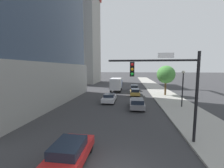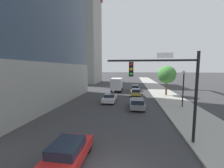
{
  "view_description": "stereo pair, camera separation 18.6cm",
  "coord_description": "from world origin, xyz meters",
  "px_view_note": "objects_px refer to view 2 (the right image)",
  "views": [
    {
      "loc": [
        0.77,
        -6.33,
        5.43
      ],
      "look_at": [
        -1.41,
        10.38,
        3.59
      ],
      "focal_mm": 22.82,
      "sensor_mm": 36.0,
      "label": 1
    },
    {
      "loc": [
        0.96,
        -6.31,
        5.43
      ],
      "look_at": [
        -1.41,
        10.38,
        3.59
      ],
      "focal_mm": 22.82,
      "sensor_mm": 36.0,
      "label": 2
    }
  ],
  "objects_px": {
    "car_black": "(135,88)",
    "car_gray": "(137,103)",
    "traffic_light_pole": "(167,80)",
    "car_gold": "(136,92)",
    "street_tree": "(167,75)",
    "car_red": "(66,154)",
    "construction_building": "(78,33)",
    "street_lamp": "(183,83)",
    "car_silver": "(110,98)",
    "box_truck": "(117,84)"
  },
  "relations": [
    {
      "from": "construction_building",
      "to": "car_gray",
      "type": "height_order",
      "value": "construction_building"
    },
    {
      "from": "car_gold",
      "to": "car_silver",
      "type": "xyz_separation_m",
      "value": [
        -4.29,
        -6.12,
        -0.01
      ]
    },
    {
      "from": "traffic_light_pole",
      "to": "box_truck",
      "type": "height_order",
      "value": "traffic_light_pole"
    },
    {
      "from": "box_truck",
      "to": "car_gold",
      "type": "bearing_deg",
      "value": -50.03
    },
    {
      "from": "car_silver",
      "to": "car_gray",
      "type": "relative_size",
      "value": 0.98
    },
    {
      "from": "street_lamp",
      "to": "street_tree",
      "type": "relative_size",
      "value": 0.86
    },
    {
      "from": "car_red",
      "to": "car_black",
      "type": "relative_size",
      "value": 1.06
    },
    {
      "from": "construction_building",
      "to": "street_lamp",
      "type": "xyz_separation_m",
      "value": [
        27.45,
        -32.73,
        -15.43
      ]
    },
    {
      "from": "car_black",
      "to": "car_silver",
      "type": "bearing_deg",
      "value": -108.86
    },
    {
      "from": "car_gold",
      "to": "car_silver",
      "type": "height_order",
      "value": "car_gold"
    },
    {
      "from": "street_tree",
      "to": "street_lamp",
      "type": "bearing_deg",
      "value": -88.7
    },
    {
      "from": "street_lamp",
      "to": "car_gray",
      "type": "xyz_separation_m",
      "value": [
        -6.19,
        -1.09,
        -2.79
      ]
    },
    {
      "from": "car_silver",
      "to": "car_gray",
      "type": "xyz_separation_m",
      "value": [
        4.29,
        -3.2,
        0.04
      ]
    },
    {
      "from": "car_gold",
      "to": "box_truck",
      "type": "xyz_separation_m",
      "value": [
        -4.29,
        5.12,
        1.07
      ]
    },
    {
      "from": "construction_building",
      "to": "car_gold",
      "type": "bearing_deg",
      "value": -49.03
    },
    {
      "from": "traffic_light_pole",
      "to": "car_gold",
      "type": "xyz_separation_m",
      "value": [
        -1.68,
        18.15,
        -3.91
      ]
    },
    {
      "from": "street_tree",
      "to": "traffic_light_pole",
      "type": "bearing_deg",
      "value": -102.99
    },
    {
      "from": "construction_building",
      "to": "street_tree",
      "type": "relative_size",
      "value": 7.66
    },
    {
      "from": "car_black",
      "to": "car_gray",
      "type": "bearing_deg",
      "value": -90.0
    },
    {
      "from": "car_silver",
      "to": "construction_building",
      "type": "bearing_deg",
      "value": 119.01
    },
    {
      "from": "car_red",
      "to": "car_gold",
      "type": "bearing_deg",
      "value": 78.79
    },
    {
      "from": "street_lamp",
      "to": "street_tree",
      "type": "height_order",
      "value": "street_tree"
    },
    {
      "from": "car_black",
      "to": "car_gray",
      "type": "distance_m",
      "value": 15.75
    },
    {
      "from": "car_gray",
      "to": "traffic_light_pole",
      "type": "bearing_deg",
      "value": -79.2
    },
    {
      "from": "street_lamp",
      "to": "car_gold",
      "type": "xyz_separation_m",
      "value": [
        -6.19,
        8.24,
        -2.81
      ]
    },
    {
      "from": "car_gold",
      "to": "car_black",
      "type": "height_order",
      "value": "car_black"
    },
    {
      "from": "car_silver",
      "to": "box_truck",
      "type": "height_order",
      "value": "box_truck"
    },
    {
      "from": "street_tree",
      "to": "box_truck",
      "type": "distance_m",
      "value": 11.52
    },
    {
      "from": "car_gold",
      "to": "car_gray",
      "type": "xyz_separation_m",
      "value": [
        0.0,
        -9.32,
        0.02
      ]
    },
    {
      "from": "car_gray",
      "to": "car_silver",
      "type": "bearing_deg",
      "value": 143.29
    },
    {
      "from": "traffic_light_pole",
      "to": "box_truck",
      "type": "bearing_deg",
      "value": 104.4
    },
    {
      "from": "construction_building",
      "to": "car_red",
      "type": "xyz_separation_m",
      "value": [
        16.97,
        -46.12,
        -18.25
      ]
    },
    {
      "from": "car_red",
      "to": "construction_building",
      "type": "bearing_deg",
      "value": 110.21
    },
    {
      "from": "construction_building",
      "to": "car_silver",
      "type": "relative_size",
      "value": 9.91
    },
    {
      "from": "street_tree",
      "to": "car_gold",
      "type": "distance_m",
      "value": 6.98
    },
    {
      "from": "construction_building",
      "to": "car_red",
      "type": "distance_m",
      "value": 52.43
    },
    {
      "from": "traffic_light_pole",
      "to": "car_gold",
      "type": "distance_m",
      "value": 18.65
    },
    {
      "from": "traffic_light_pole",
      "to": "street_tree",
      "type": "relative_size",
      "value": 1.1
    },
    {
      "from": "street_lamp",
      "to": "car_silver",
      "type": "distance_m",
      "value": 11.06
    },
    {
      "from": "street_tree",
      "to": "car_silver",
      "type": "bearing_deg",
      "value": -147.09
    },
    {
      "from": "street_lamp",
      "to": "car_silver",
      "type": "bearing_deg",
      "value": 168.6
    },
    {
      "from": "street_tree",
      "to": "car_black",
      "type": "bearing_deg",
      "value": 135.45
    },
    {
      "from": "car_red",
      "to": "car_gray",
      "type": "bearing_deg",
      "value": 70.79
    },
    {
      "from": "car_black",
      "to": "car_silver",
      "type": "relative_size",
      "value": 0.91
    },
    {
      "from": "construction_building",
      "to": "car_black",
      "type": "bearing_deg",
      "value": -40.34
    },
    {
      "from": "construction_building",
      "to": "car_red",
      "type": "height_order",
      "value": "construction_building"
    },
    {
      "from": "street_lamp",
      "to": "car_black",
      "type": "relative_size",
      "value": 1.23
    },
    {
      "from": "street_tree",
      "to": "car_red",
      "type": "bearing_deg",
      "value": -114.89
    },
    {
      "from": "construction_building",
      "to": "street_tree",
      "type": "height_order",
      "value": "construction_building"
    },
    {
      "from": "street_lamp",
      "to": "car_red",
      "type": "relative_size",
      "value": 1.15
    }
  ]
}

